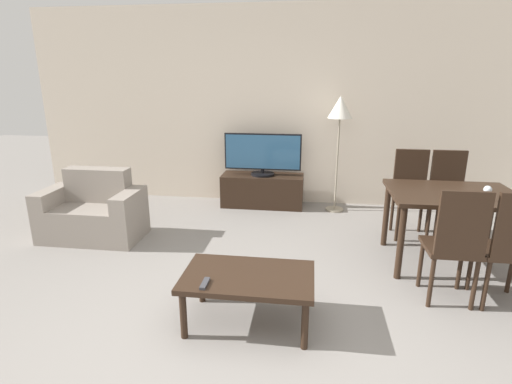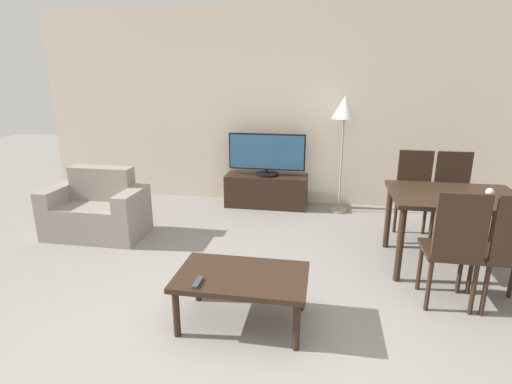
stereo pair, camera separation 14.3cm
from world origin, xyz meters
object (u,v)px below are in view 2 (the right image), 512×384
(remote_primary, at_px, (198,282))
(dining_chair_near_right, at_px, (511,248))
(armchair, at_px, (97,211))
(tv, at_px, (267,154))
(dining_chair_near, at_px, (454,245))
(floor_lamp, at_px, (344,114))
(coffee_table, at_px, (242,280))
(dining_table, at_px, (455,204))
(dining_chair_far_left, at_px, (414,191))
(dining_chair_far, at_px, (453,193))
(tv_stand, at_px, (267,190))
(wine_glass_left, at_px, (490,193))

(remote_primary, bearing_deg, dining_chair_near_right, 16.78)
(armchair, height_order, remote_primary, armchair)
(tv, bearing_deg, dining_chair_near, -51.89)
(floor_lamp, distance_m, remote_primary, 3.22)
(coffee_table, bearing_deg, dining_chair_near_right, 13.95)
(dining_chair_near_right, distance_m, floor_lamp, 2.65)
(coffee_table, bearing_deg, dining_chair_near, 17.38)
(dining_table, xyz_separation_m, dining_chair_far_left, (-0.20, 0.75, -0.10))
(dining_chair_far, relative_size, floor_lamp, 0.64)
(tv_stand, xyz_separation_m, dining_chair_far_left, (1.80, -0.80, 0.32))
(tv_stand, xyz_separation_m, tv, (-0.00, -0.00, 0.52))
(floor_lamp, height_order, wine_glass_left, floor_lamp)
(dining_chair_far, height_order, floor_lamp, floor_lamp)
(coffee_table, height_order, wine_glass_left, wine_glass_left)
(armchair, height_order, dining_chair_near_right, dining_chair_near_right)
(armchair, distance_m, coffee_table, 2.43)
(dining_chair_near_right, height_order, wine_glass_left, dining_chair_near_right)
(dining_chair_near_right, bearing_deg, coffee_table, -166.05)
(armchair, distance_m, wine_glass_left, 3.99)
(tv, xyz_separation_m, floor_lamp, (1.01, -0.06, 0.57))
(dining_chair_far, bearing_deg, remote_primary, -135.90)
(tv_stand, distance_m, dining_chair_near_right, 3.20)
(tv_stand, xyz_separation_m, coffee_table, (0.24, -2.78, 0.13))
(floor_lamp, xyz_separation_m, remote_primary, (-1.04, -2.90, -0.90))
(armchair, height_order, dining_chair_far_left, dining_chair_far_left)
(armchair, height_order, dining_table, armchair)
(tv, relative_size, dining_chair_near_right, 1.08)
(tv, distance_m, dining_chair_far, 2.35)
(tv, bearing_deg, tv_stand, 90.00)
(tv_stand, bearing_deg, dining_chair_far_left, -23.94)
(tv_stand, xyz_separation_m, dining_chair_near_right, (2.20, -2.29, 0.32))
(coffee_table, height_order, dining_table, dining_table)
(dining_chair_near_right, height_order, remote_primary, dining_chair_near_right)
(dining_table, distance_m, dining_chair_near_right, 0.78)
(tv_stand, relative_size, coffee_table, 1.19)
(armchair, distance_m, remote_primary, 2.33)
(tv_stand, relative_size, dining_chair_far_left, 1.15)
(dining_chair_far, xyz_separation_m, remote_primary, (-2.24, -2.17, -0.13))
(dining_table, bearing_deg, dining_chair_far_left, 105.18)
(tv_stand, xyz_separation_m, dining_chair_far, (2.20, -0.80, 0.32))
(remote_primary, relative_size, wine_glass_left, 1.03)
(remote_primary, bearing_deg, armchair, 137.53)
(dining_chair_far_left, relative_size, wine_glass_left, 6.72)
(coffee_table, xyz_separation_m, wine_glass_left, (1.94, 0.96, 0.48))
(tv_stand, relative_size, dining_chair_near, 1.15)
(coffee_table, xyz_separation_m, dining_chair_far_left, (1.56, 1.99, 0.19))
(dining_table, bearing_deg, floor_lamp, 123.92)
(dining_chair_near, bearing_deg, remote_primary, -159.78)
(dining_chair_far_left, height_order, remote_primary, dining_chair_far_left)
(tv, distance_m, coffee_table, 2.82)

